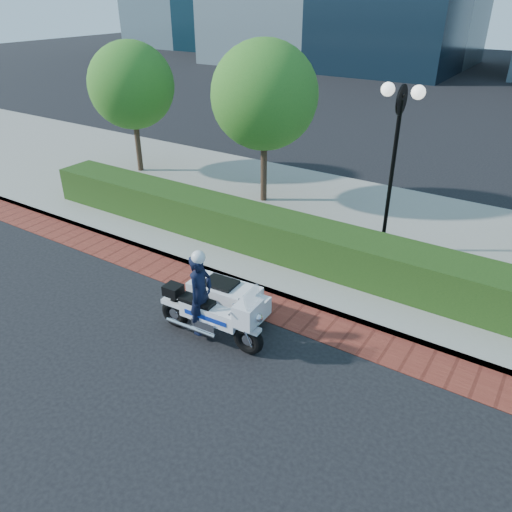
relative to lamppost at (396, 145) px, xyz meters
The scene contains 8 objects.
ground 6.07m from the lamppost, 100.89° to the right, with size 120.00×120.00×0.00m, color black.
brick_strip 4.84m from the lamppost, 105.12° to the right, with size 60.00×1.00×0.01m, color maroon.
sidewalk 3.16m from the lamppost, 141.34° to the left, with size 60.00×8.00×0.15m, color gray.
hedge_main 2.98m from the lamppost, 122.01° to the right, with size 18.00×1.20×1.00m, color black.
lamppost is the anchor object (origin of this frame).
tree_a 10.09m from the lamppost, behind, with size 3.00×3.00×4.58m.
tree_b 4.71m from the lamppost, 163.89° to the left, with size 3.20×3.20×4.89m.
police_motorcycle 5.72m from the lamppost, 109.01° to the right, with size 2.41×1.70×1.95m.
Camera 1 is at (4.57, -6.36, 6.25)m, focal length 35.00 mm.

